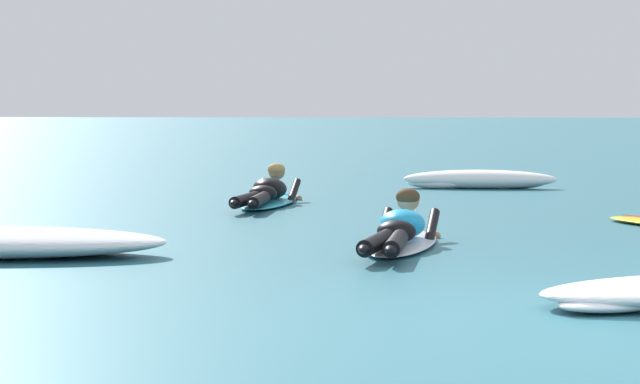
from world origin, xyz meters
name	(u,v)px	position (x,y,z in m)	size (l,w,h in m)	color
ground_plane	(500,193)	(0.00, 10.00, 0.00)	(120.00, 120.00, 0.00)	#2D6B7A
surfer_near	(400,233)	(-1.28, 3.66, 0.14)	(0.82, 2.50, 0.54)	silver
surfer_far	(267,194)	(-2.95, 7.76, 0.14)	(0.72, 2.56, 0.54)	#2DB2D1
whitewater_mid_left	(480,180)	(-0.24, 10.81, 0.13)	(2.21, 0.54, 0.27)	white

